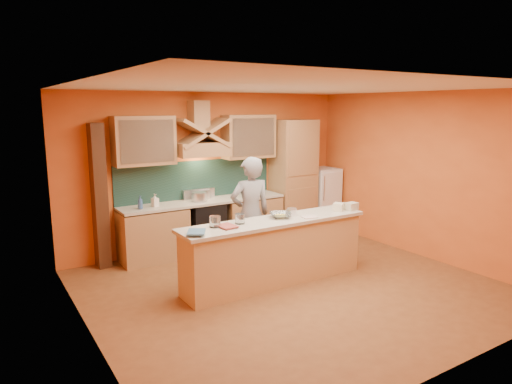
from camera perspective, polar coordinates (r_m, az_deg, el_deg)
floor at (r=6.68m, az=4.51°, el=-11.78°), size 5.50×5.00×0.01m
ceiling at (r=6.19m, az=4.90°, el=12.96°), size 5.50×5.00×0.01m
wall_back at (r=8.39m, az=-5.62°, el=2.73°), size 5.50×0.02×2.80m
wall_front at (r=4.60m, az=23.83°, el=-4.68°), size 5.50×0.02×2.80m
wall_left at (r=5.16m, az=-20.57°, el=-2.85°), size 0.02×5.00×2.80m
wall_right at (r=8.22m, az=20.22°, el=1.96°), size 0.02×5.00×2.80m
base_cabinet_left at (r=7.84m, az=-12.70°, el=-5.29°), size 1.10×0.60×0.86m
base_cabinet_right at (r=8.63m, az=-0.74°, el=-3.57°), size 1.10×0.60×0.86m
counter_top at (r=8.08m, az=-6.49°, el=-1.19°), size 3.00×0.62×0.04m
stove at (r=8.19m, az=-6.43°, el=-4.28°), size 0.60×0.58×0.90m
backsplash at (r=8.27m, az=-7.41°, el=1.52°), size 3.00×0.03×0.70m
range_hood at (r=7.99m, az=-6.79°, el=5.34°), size 0.92×0.50×0.24m
hood_chimney at (r=8.05m, az=-7.19°, el=9.51°), size 0.30×0.30×0.50m
upper_cabinet_left at (r=7.67m, az=-13.85°, el=6.25°), size 1.00×0.35×0.80m
upper_cabinet_right at (r=8.52m, az=-0.92°, el=6.95°), size 1.00×0.35×0.80m
pantry_column at (r=9.04m, az=4.66°, el=1.70°), size 0.80×0.60×2.30m
fridge at (r=9.59m, az=8.20°, el=-0.89°), size 0.58×0.60×1.30m
trim_column_left at (r=7.60m, az=-18.99°, el=-0.53°), size 0.20×0.30×2.30m
island_body at (r=6.70m, az=2.33°, el=-7.67°), size 2.80×0.55×0.88m
island_top at (r=6.57m, az=2.36°, el=-3.69°), size 2.90×0.62×0.05m
person at (r=7.09m, az=-0.71°, el=-2.80°), size 0.71×0.53×1.80m
pot_large at (r=7.99m, az=-7.13°, el=-0.74°), size 0.32×0.32×0.16m
pot_small at (r=8.25m, az=-6.43°, el=-0.43°), size 0.28×0.28×0.15m
soap_bottle_a at (r=7.69m, az=-12.51°, el=-1.01°), size 0.12×0.12×0.21m
soap_bottle_b at (r=7.56m, az=-14.28°, el=-1.27°), size 0.11×0.11×0.22m
bowl_back at (r=8.49m, az=-0.61°, el=-0.16°), size 0.28×0.28×0.08m
dish_rack at (r=8.34m, az=-0.23°, el=-0.28°), size 0.28×0.23×0.10m
book_lower at (r=6.10m, az=-4.52°, el=-4.46°), size 0.24×0.31×0.03m
book_upper at (r=5.86m, az=-8.55°, el=-4.98°), size 0.34×0.37×0.02m
jar_large at (r=6.17m, az=-5.16°, el=-3.71°), size 0.17×0.17×0.15m
jar_small at (r=6.32m, az=-2.02°, el=-3.36°), size 0.16×0.16×0.14m
kitchen_scale at (r=6.81m, az=4.48°, el=-2.58°), size 0.11×0.11×0.09m
mixing_bowl at (r=6.68m, az=3.07°, el=-2.90°), size 0.42×0.42×0.08m
cloth at (r=6.73m, az=6.72°, el=-3.14°), size 0.24×0.20×0.01m
grocery_bag_a at (r=7.23m, az=10.28°, el=-1.85°), size 0.23×0.22×0.12m
grocery_bag_b at (r=7.32m, az=11.83°, el=-1.76°), size 0.20×0.17×0.12m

